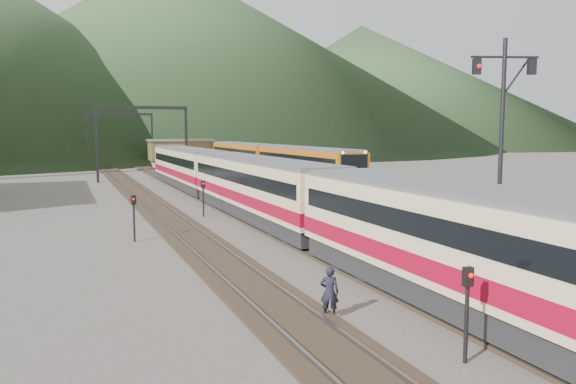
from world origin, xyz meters
name	(u,v)px	position (x,y,z in m)	size (l,w,h in m)	color
track_main	(203,194)	(0.00, 40.00, 0.07)	(2.60, 200.00, 0.23)	black
track_far	(142,197)	(-5.00, 40.00, 0.07)	(2.60, 200.00, 0.23)	black
track_second	(326,189)	(11.50, 40.00, 0.07)	(2.60, 200.00, 0.23)	black
platform	(273,189)	(5.60, 38.00, 0.50)	(8.00, 100.00, 1.00)	gray
gantry_near	(142,129)	(-2.85, 55.00, 5.59)	(9.55, 0.25, 8.00)	black
gantry_far	(120,129)	(-2.85, 80.00, 5.59)	(9.55, 0.25, 8.00)	black
station_shed	(180,149)	(5.60, 78.00, 2.57)	(9.40, 4.40, 3.10)	brown
hill_b	(165,52)	(30.00, 230.00, 37.50)	(220.00, 220.00, 75.00)	#264322
hill_c	(361,85)	(110.00, 210.00, 25.00)	(160.00, 160.00, 50.00)	#264322
main_train	(258,187)	(0.00, 25.57, 2.03)	(2.94, 60.38, 3.59)	beige
second_train	(270,159)	(11.50, 55.03, 2.05)	(2.99, 40.65, 3.64)	#AB550C
signal_mast	(502,128)	(2.45, 8.22, 5.44)	(2.10, 0.84, 7.31)	black
short_signal_a	(467,302)	(-2.32, 3.92, 1.46)	(0.22, 0.17, 2.27)	black
short_signal_b	(203,194)	(-2.76, 28.07, 1.46)	(0.26, 0.22, 2.27)	black
short_signal_c	(134,212)	(-7.73, 21.48, 1.46)	(0.27, 0.23, 2.27)	black
worker	(329,292)	(-3.84, 7.98, 0.75)	(0.55, 0.36, 1.50)	black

